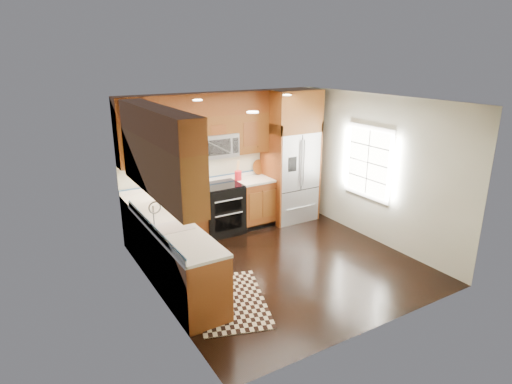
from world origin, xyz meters
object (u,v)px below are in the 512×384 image
rug (231,300)px  knife_block (169,185)px  refrigerator (291,156)px  range (221,209)px  utensil_crock (238,173)px

rug → knife_block: (-0.00, 2.29, 1.06)m
refrigerator → range: bearing=178.6°
utensil_crock → rug: bearing=-120.9°
range → knife_block: size_ratio=3.17×
rug → utensil_crock: utensil_crock is taller
knife_block → utensil_crock: size_ratio=0.78×
rug → utensil_crock: 2.91m
range → refrigerator: (1.55, -0.04, 0.83)m
refrigerator → utensil_crock: refrigerator is taller
refrigerator → utensil_crock: (-1.11, 0.15, -0.23)m
rug → utensil_crock: bearing=77.4°
refrigerator → utensil_crock: bearing=172.3°
range → utensil_crock: (0.44, 0.11, 0.60)m
refrigerator → rug: size_ratio=1.72×
refrigerator → knife_block: (-2.50, 0.12, -0.24)m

